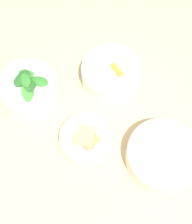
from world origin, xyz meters
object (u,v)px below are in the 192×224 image
Objects in this scene: bowl_beans_hotdog at (163,156)px; bowl_cookies at (86,138)px; bowl_carrots at (111,73)px; bowl_greens at (29,89)px.

bowl_cookies is at bearing -123.01° from bowl_beans_hotdog.
bowl_carrots is 0.23m from bowl_greens.
bowl_greens is at bearing -149.81° from bowl_cookies.
bowl_carrots is 1.20× the size of bowl_cookies.
bowl_beans_hotdog is 0.20m from bowl_cookies.
bowl_carrots is at bearing 141.89° from bowl_cookies.
bowl_beans_hotdog is 1.34× the size of bowl_cookies.
bowl_carrots is at bearing 85.01° from bowl_greens.
bowl_beans_hotdog is (0.28, 0.27, -0.01)m from bowl_greens.
bowl_cookies is at bearing 30.19° from bowl_greens.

